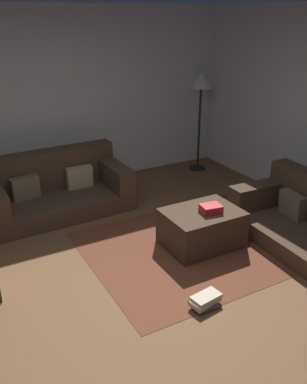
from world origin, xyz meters
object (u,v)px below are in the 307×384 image
at_px(couch_left, 55,190).
at_px(corner_lamp, 201,88).
at_px(ottoman, 202,228).
at_px(tv_remote, 207,211).
at_px(gift_box, 211,209).
at_px(book_stack, 205,301).

height_order(couch_left, corner_lamp, corner_lamp).
relative_size(ottoman, tv_remote, 5.32).
relative_size(gift_box, corner_lamp, 0.14).
relative_size(couch_left, gift_box, 8.49).
relative_size(ottoman, corner_lamp, 0.53).
bearing_deg(tv_remote, couch_left, 146.87).
height_order(couch_left, gift_box, couch_left).
xyz_separation_m(gift_box, corner_lamp, (1.36, 2.20, 0.90)).
xyz_separation_m(tv_remote, book_stack, (-0.63, -0.89, -0.38)).
xyz_separation_m(gift_box, tv_remote, (-0.04, 0.03, -0.03)).
bearing_deg(book_stack, couch_left, 102.45).
bearing_deg(corner_lamp, tv_remote, -122.70).
distance_m(ottoman, tv_remote, 0.23).
bearing_deg(book_stack, tv_remote, 54.55).
bearing_deg(tv_remote, corner_lamp, 79.47).
bearing_deg(ottoman, corner_lamp, 56.29).
xyz_separation_m(couch_left, ottoman, (1.19, -1.73, -0.08)).
xyz_separation_m(gift_box, book_stack, (-0.67, -0.87, -0.42)).
xyz_separation_m(couch_left, book_stack, (0.59, -2.65, -0.23)).
bearing_deg(tv_remote, book_stack, -103.27).
distance_m(gift_box, corner_lamp, 2.74).
bearing_deg(couch_left, tv_remote, 122.77).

